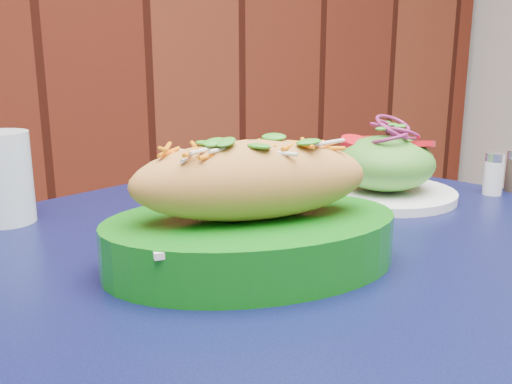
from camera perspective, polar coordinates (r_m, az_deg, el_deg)
name	(u,v)px	position (r m, az deg, el deg)	size (l,w,h in m)	color
cafe_table	(321,321)	(0.65, 6.47, -12.72)	(1.03, 1.03, 0.75)	black
banh_mi_basket	(252,217)	(0.55, -0.44, -2.49)	(0.32, 0.24, 0.13)	#0E6811
salad_plate	(384,169)	(0.82, 12.70, 2.26)	(0.20, 0.20, 0.11)	white
water_glass	(3,178)	(0.75, -23.99, 1.30)	(0.07, 0.07, 0.11)	silver
salt_shaker	(494,174)	(0.89, 22.67, 1.69)	(0.03, 0.03, 0.06)	white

